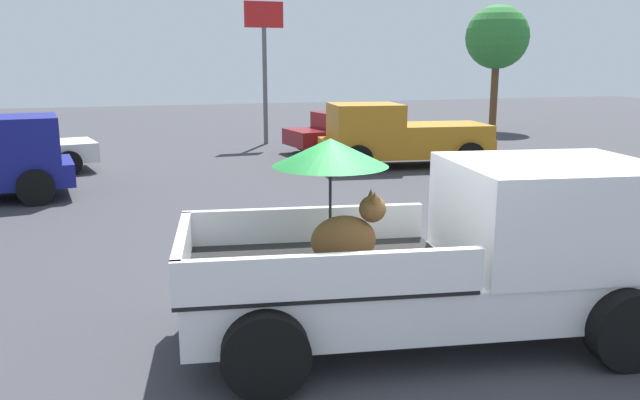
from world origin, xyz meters
The scene contains 7 objects.
ground_plane centered at (0.00, 0.00, 0.00)m, with size 80.00×80.00×0.00m, color #38383D.
pickup_truck_main centered at (0.44, -0.08, 0.96)m, with size 5.30×2.94×2.19m.
pickup_truck_red centered at (4.78, 10.63, 0.87)m, with size 5.01×2.71×1.80m.
parked_sedan_near centered at (4.56, 13.84, 0.74)m, with size 4.47×2.35×1.33m.
parked_sedan_far centered at (-5.66, 12.61, 0.74)m, with size 4.56×2.59×1.33m.
motel_sign centered at (2.40, 16.87, 3.55)m, with size 1.40×0.16×5.04m.
tree_by_lot centered at (13.19, 18.54, 3.98)m, with size 2.74×2.74×5.38m.
Camera 1 is at (-3.08, -5.70, 2.93)m, focal length 35.34 mm.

